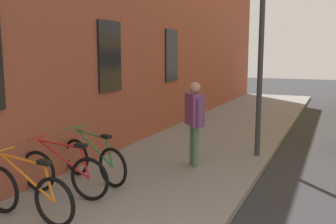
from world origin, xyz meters
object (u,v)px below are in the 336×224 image
bicycle_end_of_row (63,173)px  street_lamp (263,8)px  bicycle_mid_rack (94,160)px  pedestrian_by_facade (194,115)px  bicycle_far_end (27,194)px

bicycle_end_of_row → street_lamp: street_lamp is taller
bicycle_mid_rack → street_lamp: street_lamp is taller
bicycle_mid_rack → pedestrian_by_facade: pedestrian_by_facade is taller
bicycle_far_end → bicycle_mid_rack: 1.78m
bicycle_far_end → bicycle_end_of_row: same height
bicycle_end_of_row → pedestrian_by_facade: size_ratio=1.00×
bicycle_end_of_row → pedestrian_by_facade: pedestrian_by_facade is taller
bicycle_end_of_row → pedestrian_by_facade: bearing=-28.9°
bicycle_mid_rack → street_lamp: 4.88m
bicycle_end_of_row → bicycle_mid_rack: (0.83, -0.02, 0.00)m
bicycle_far_end → bicycle_mid_rack: bearing=3.8°
bicycle_far_end → street_lamp: street_lamp is taller
bicycle_far_end → street_lamp: bearing=-25.6°
bicycle_end_of_row → bicycle_mid_rack: same height
bicycle_mid_rack → bicycle_end_of_row: bearing=178.7°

